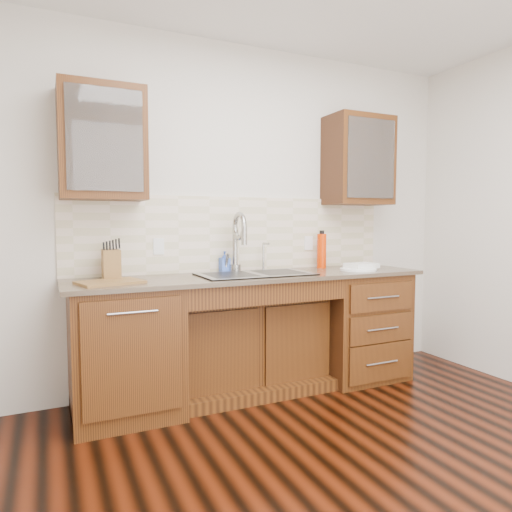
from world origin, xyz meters
name	(u,v)px	position (x,y,z in m)	size (l,w,h in m)	color
ground	(377,504)	(0.00, 0.00, -0.05)	(4.00, 3.50, 0.10)	#3B1205
wall_back	(236,216)	(0.00, 1.80, 1.35)	(4.00, 0.10, 2.70)	silver
base_cabinet_left	(125,350)	(-0.95, 1.44, 0.44)	(0.70, 0.62, 0.88)	#593014
base_cabinet_center	(249,344)	(0.00, 1.53, 0.35)	(1.20, 0.44, 0.70)	#593014
base_cabinet_right	(356,324)	(0.95, 1.44, 0.44)	(0.70, 0.62, 0.88)	#593014
countertop	(255,276)	(0.00, 1.43, 0.90)	(2.70, 0.65, 0.03)	#84705B
backsplash	(238,234)	(0.00, 1.74, 1.21)	(2.70, 0.02, 0.59)	beige
sink	(255,286)	(0.00, 1.41, 0.83)	(0.84, 0.46, 0.19)	#9E9EA5
faucet	(235,247)	(-0.07, 1.64, 1.11)	(0.04, 0.04, 0.40)	#999993
filter_tap	(263,256)	(0.18, 1.65, 1.03)	(0.02, 0.02, 0.24)	#999993
upper_cabinet_left	(102,144)	(-1.05, 1.58, 1.83)	(0.55, 0.34, 0.75)	#593014
upper_cabinet_right	(358,161)	(1.05, 1.58, 1.83)	(0.55, 0.34, 0.75)	#593014
outlet_left	(159,246)	(-0.65, 1.73, 1.12)	(0.08, 0.01, 0.12)	white
outlet_right	(309,243)	(0.65, 1.73, 1.12)	(0.08, 0.01, 0.12)	white
soap_bottle	(225,262)	(-0.14, 1.69, 0.99)	(0.07, 0.07, 0.16)	#436ADC
water_bottle	(322,251)	(0.72, 1.62, 1.06)	(0.08, 0.08, 0.29)	red
plate	(358,269)	(0.88, 1.33, 0.92)	(0.29, 0.29, 0.02)	white
dish_towel	(361,265)	(0.94, 1.37, 0.94)	(0.24, 0.18, 0.04)	white
knife_block	(111,265)	(-1.01, 1.55, 1.01)	(0.11, 0.19, 0.21)	#9E6731
cutting_board	(110,282)	(-1.05, 1.35, 0.92)	(0.38, 0.27, 0.02)	brown
cup_left_a	(89,150)	(-1.13, 1.58, 1.78)	(0.14, 0.14, 0.11)	silver
cup_left_b	(119,152)	(-0.94, 1.58, 1.77)	(0.10, 0.10, 0.10)	white
cup_right_a	(351,167)	(0.97, 1.58, 1.77)	(0.11, 0.11, 0.09)	white
cup_right_b	(364,167)	(1.12, 1.58, 1.77)	(0.11, 0.11, 0.10)	silver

